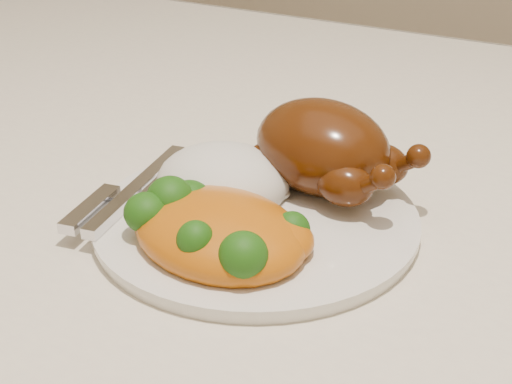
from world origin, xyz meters
The scene contains 7 objects.
dining_table centered at (0.00, 0.00, 0.67)m, with size 1.60×0.90×0.76m.
tablecloth centered at (0.00, 0.00, 0.74)m, with size 1.73×1.03×0.18m.
dinner_plate centered at (0.03, -0.13, 0.77)m, with size 0.26×0.26×0.01m, color white.
roast_chicken centered at (0.06, -0.06, 0.82)m, with size 0.16×0.12×0.08m.
rice_mound centered at (-0.01, -0.11, 0.79)m, with size 0.14×0.13×0.06m.
mac_and_cheese centered at (0.03, -0.19, 0.79)m, with size 0.16×0.14×0.06m.
cutlery centered at (-0.07, -0.17, 0.78)m, with size 0.05×0.18×0.01m.
Camera 1 is at (0.28, -0.58, 1.07)m, focal length 50.00 mm.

